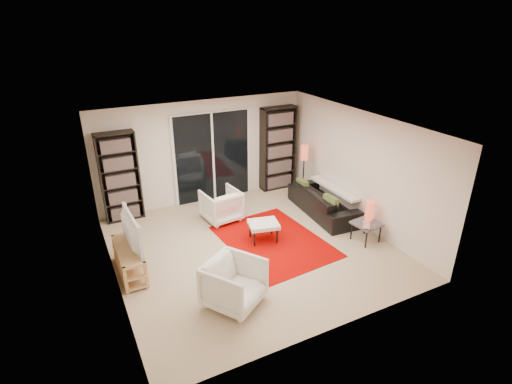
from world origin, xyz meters
TOP-DOWN VIEW (x-y plane):
  - floor at (0.00, 0.00)m, footprint 5.00×5.00m
  - wall_back at (0.00, 2.50)m, footprint 5.00×0.02m
  - wall_front at (0.00, -2.50)m, footprint 5.00×0.02m
  - wall_left at (-2.50, 0.00)m, footprint 0.02×5.00m
  - wall_right at (2.50, 0.00)m, footprint 0.02×5.00m
  - ceiling at (0.00, 0.00)m, footprint 5.00×5.00m
  - sliding_door at (0.20, 2.46)m, footprint 1.92×0.08m
  - bookshelf_left at (-1.95, 2.33)m, footprint 0.80×0.30m
  - bookshelf_right at (1.90, 2.33)m, footprint 0.90×0.30m
  - tv_stand at (-2.25, 0.20)m, footprint 0.38×1.19m
  - tv at (-2.23, 0.20)m, footprint 0.19×1.08m
  - rug at (0.49, -0.01)m, footprint 1.92×2.49m
  - sofa at (2.08, 0.58)m, footprint 0.92×2.04m
  - armchair_back at (-0.08, 1.33)m, footprint 0.82×0.84m
  - armchair_front at (-0.96, -1.35)m, footprint 1.11×1.12m
  - ottoman at (0.32, 0.12)m, footprint 0.66×0.58m
  - side_table at (2.12, -0.80)m, footprint 0.54×0.54m
  - laptop at (2.08, -0.92)m, footprint 0.40×0.41m
  - table_lamp at (2.26, -0.69)m, footprint 0.17×0.17m
  - floor_lamp at (2.16, 1.54)m, footprint 0.20×0.20m

SIDE VIEW (x-z plane):
  - floor at x=0.00m, z-range 0.00..0.00m
  - rug at x=0.49m, z-range 0.00..0.01m
  - tv_stand at x=-2.25m, z-range 0.01..0.51m
  - sofa at x=2.08m, z-range 0.00..0.58m
  - armchair_back at x=-0.08m, z-range 0.00..0.69m
  - ottoman at x=0.32m, z-range 0.15..0.55m
  - side_table at x=2.12m, z-range 0.16..0.56m
  - armchair_front at x=-0.96m, z-range 0.00..0.74m
  - laptop at x=2.08m, z-range 0.40..0.43m
  - table_lamp at x=2.26m, z-range 0.40..0.79m
  - tv at x=-2.23m, z-range 0.50..1.12m
  - bookshelf_left at x=-1.95m, z-range 0.00..1.95m
  - floor_lamp at x=2.16m, z-range 0.34..1.66m
  - sliding_door at x=0.20m, z-range -0.03..2.13m
  - bookshelf_right at x=1.90m, z-range 0.00..2.10m
  - wall_back at x=0.00m, z-range 0.00..2.40m
  - wall_front at x=0.00m, z-range 0.00..2.40m
  - wall_left at x=-2.50m, z-range 0.00..2.40m
  - wall_right at x=2.50m, z-range 0.00..2.40m
  - ceiling at x=0.00m, z-range 2.39..2.41m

